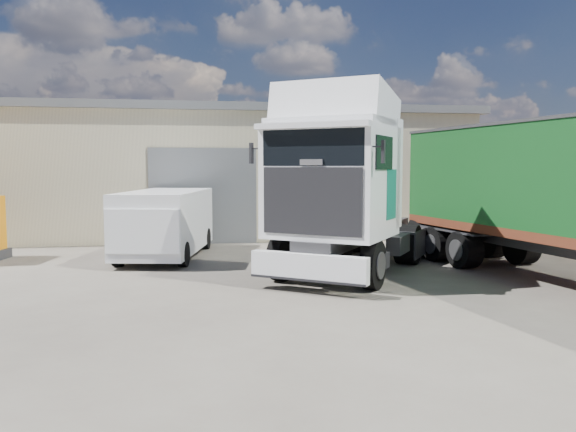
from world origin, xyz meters
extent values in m
plane|color=#272420|center=(0.00, 0.00, 0.00)|extent=(120.00, 120.00, 0.00)
cube|color=beige|center=(-6.00, 16.00, 2.50)|extent=(30.00, 12.00, 5.00)
cube|color=#5A5D60|center=(-6.00, 16.00, 5.15)|extent=(30.60, 12.60, 0.30)
cube|color=#5A5D60|center=(-2.00, 9.98, 1.80)|extent=(4.00, 0.08, 3.60)
cube|color=#5A5D60|center=(-6.00, 16.00, 5.35)|extent=(30.60, 0.40, 0.15)
cylinder|color=black|center=(0.92, 2.00, 0.59)|extent=(2.92, 2.51, 1.18)
cylinder|color=black|center=(3.12, 5.20, 0.59)|extent=(2.96, 2.54, 1.18)
cylinder|color=black|center=(4.00, 6.48, 0.59)|extent=(2.96, 2.54, 1.18)
cube|color=#2D2D30|center=(2.43, 4.20, 1.00)|extent=(4.96, 6.60, 0.33)
cube|color=silver|center=(0.33, 1.13, 0.61)|extent=(2.49, 1.83, 0.61)
cube|color=silver|center=(1.14, 2.32, 2.52)|extent=(3.73, 3.67, 2.72)
cube|color=black|center=(0.42, 1.27, 2.11)|extent=(2.05, 1.44, 1.55)
cube|color=black|center=(0.43, 1.29, 3.33)|extent=(2.09, 1.46, 0.83)
cube|color=silver|center=(1.27, 2.50, 4.27)|extent=(3.49, 3.33, 1.36)
cube|color=#0D5D4D|center=(0.24, 3.48, 2.22)|extent=(0.48, 0.69, 1.22)
cube|color=#0D5D4D|center=(2.54, 1.90, 2.22)|extent=(0.48, 0.69, 1.22)
cylinder|color=#2D2D30|center=(3.24, 5.39, 1.23)|extent=(1.70, 1.70, 0.13)
cylinder|color=black|center=(6.23, 4.46, 0.53)|extent=(2.71, 1.50, 1.07)
cylinder|color=black|center=(-3.54, 5.24, 0.37)|extent=(2.25, 1.13, 0.74)
cylinder|color=black|center=(-2.88, 8.76, 0.37)|extent=(2.25, 1.13, 0.74)
cube|color=silver|center=(-3.21, 7.00, 1.17)|extent=(3.05, 5.45, 1.90)
cube|color=silver|center=(-3.60, 4.91, 1.12)|extent=(2.22, 1.37, 1.23)
cube|color=black|center=(-3.56, 5.13, 1.73)|extent=(1.94, 0.45, 0.67)
camera|label=1|loc=(-2.07, -11.28, 2.89)|focal=35.00mm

